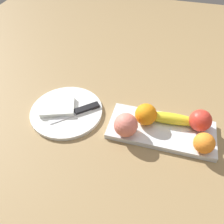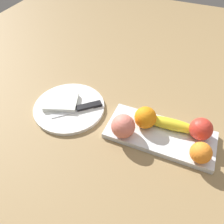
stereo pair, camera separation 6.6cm
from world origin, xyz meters
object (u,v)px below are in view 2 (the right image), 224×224
(fruit_tray, at_px, (160,135))
(dinner_plate, at_px, (69,107))
(apple, at_px, (201,129))
(knife, at_px, (85,107))
(peach, at_px, (123,126))
(folded_napkin, at_px, (61,102))
(banana, at_px, (170,124))
(orange_near_banana, at_px, (145,118))
(orange_near_apple, at_px, (201,153))

(fruit_tray, relative_size, dinner_plate, 1.35)
(apple, bearing_deg, knife, 3.18)
(peach, height_order, knife, peach)
(folded_napkin, bearing_deg, apple, -176.01)
(banana, height_order, orange_near_banana, orange_near_banana)
(apple, bearing_deg, fruit_tray, 16.58)
(fruit_tray, xyz_separation_m, apple, (-0.11, -0.03, 0.04))
(dinner_plate, bearing_deg, folded_napkin, 0.00)
(fruit_tray, height_order, dinner_plate, fruit_tray)
(orange_near_banana, height_order, knife, orange_near_banana)
(peach, bearing_deg, dinner_plate, -12.32)
(orange_near_apple, distance_m, peach, 0.23)
(banana, distance_m, knife, 0.30)
(fruit_tray, bearing_deg, peach, 24.06)
(apple, bearing_deg, banana, 0.65)
(orange_near_banana, relative_size, dinner_plate, 0.28)
(dinner_plate, distance_m, folded_napkin, 0.04)
(fruit_tray, bearing_deg, orange_near_apple, 157.71)
(orange_near_banana, bearing_deg, orange_near_apple, 160.59)
(knife, bearing_deg, orange_near_apple, 129.31)
(fruit_tray, height_order, folded_napkin, folded_napkin)
(orange_near_banana, distance_m, folded_napkin, 0.31)
(fruit_tray, xyz_separation_m, orange_near_banana, (0.06, -0.01, 0.05))
(folded_napkin, bearing_deg, orange_near_banana, -177.54)
(orange_near_apple, height_order, knife, orange_near_apple)
(banana, xyz_separation_m, folded_napkin, (0.39, 0.03, -0.02))
(banana, height_order, dinner_plate, banana)
(orange_near_apple, relative_size, orange_near_banana, 0.87)
(orange_near_apple, xyz_separation_m, folded_napkin, (0.49, -0.05, -0.03))
(orange_near_apple, bearing_deg, folded_napkin, -5.92)
(orange_near_apple, xyz_separation_m, knife, (0.40, -0.06, -0.03))
(fruit_tray, bearing_deg, apple, -163.42)
(apple, height_order, orange_near_banana, same)
(orange_near_banana, bearing_deg, knife, 0.40)
(orange_near_banana, xyz_separation_m, folded_napkin, (0.31, 0.01, -0.03))
(apple, height_order, folded_napkin, apple)
(orange_near_banana, bearing_deg, apple, -173.25)
(banana, height_order, orange_near_apple, orange_near_apple)
(knife, bearing_deg, banana, 142.15)
(orange_near_apple, bearing_deg, orange_near_banana, -19.41)
(apple, bearing_deg, peach, 20.38)
(dinner_plate, bearing_deg, banana, -174.80)
(apple, height_order, knife, apple)
(peach, distance_m, knife, 0.18)
(orange_near_apple, relative_size, peach, 0.82)
(orange_near_banana, distance_m, dinner_plate, 0.28)
(fruit_tray, bearing_deg, knife, -2.43)
(banana, bearing_deg, fruit_tray, 54.32)
(orange_near_apple, bearing_deg, peach, -0.42)
(dinner_plate, height_order, knife, knife)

